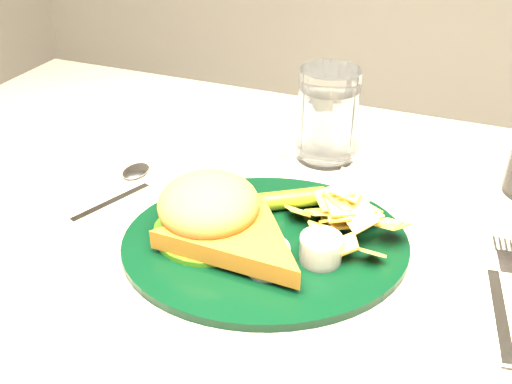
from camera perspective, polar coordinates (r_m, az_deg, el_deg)
dinner_plate at (r=0.62m, az=0.97°, el=-2.75°), size 0.40×0.37×0.07m
water_glass at (r=0.80m, az=7.19°, el=7.64°), size 0.10×0.10×0.13m
fork_napkin at (r=0.61m, az=23.23°, el=-10.55°), size 0.15×0.18×0.01m
spoon at (r=0.73m, az=-14.30°, el=-0.84°), size 0.09×0.16×0.01m
wrapped_straw at (r=0.82m, az=5.42°, el=3.63°), size 0.24×0.13×0.01m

